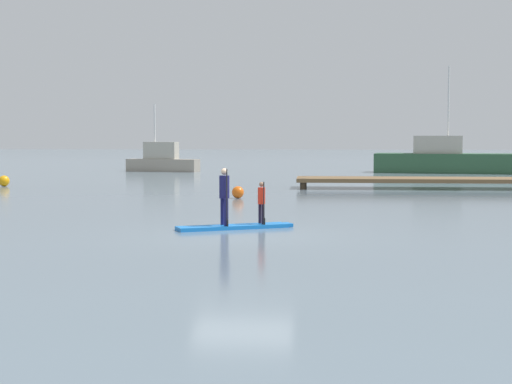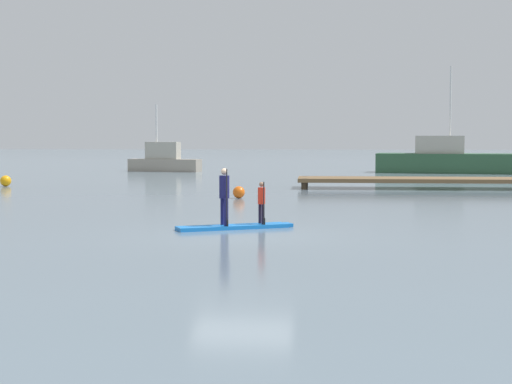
# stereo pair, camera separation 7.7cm
# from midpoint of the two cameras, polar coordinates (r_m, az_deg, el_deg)

# --- Properties ---
(ground_plane) EXTENTS (240.00, 240.00, 0.00)m
(ground_plane) POSITION_cam_midpoint_polar(r_m,az_deg,el_deg) (19.67, -1.06, -3.08)
(ground_plane) COLOR slate
(paddleboard_near) EXTENTS (3.06, 1.80, 0.10)m
(paddleboard_near) POSITION_cam_midpoint_polar(r_m,az_deg,el_deg) (20.89, -1.62, -2.52)
(paddleboard_near) COLOR blue
(paddleboard_near) RESTS_ON ground
(paddler_adult) EXTENTS (0.35, 0.45, 1.50)m
(paddler_adult) POSITION_cam_midpoint_polar(r_m,az_deg,el_deg) (20.70, -2.39, -0.06)
(paddler_adult) COLOR #19194C
(paddler_adult) RESTS_ON paddleboard_near
(paddler_child_solo) EXTENTS (0.26, 0.37, 1.13)m
(paddler_child_solo) POSITION_cam_midpoint_polar(r_m,az_deg,el_deg) (21.07, 0.30, -0.61)
(paddler_child_solo) COLOR black
(paddler_child_solo) RESTS_ON paddleboard_near
(motor_boat_small_navy) EXTENTS (10.12, 4.13, 6.97)m
(motor_boat_small_navy) POSITION_cam_midpoint_polar(r_m,az_deg,el_deg) (53.48, 13.64, 2.28)
(motor_boat_small_navy) COLOR #2D5638
(motor_boat_small_navy) RESTS_ON ground
(trawler_grey_distant) EXTENTS (5.16, 2.24, 4.58)m
(trawler_grey_distant) POSITION_cam_midpoint_polar(r_m,az_deg,el_deg) (54.42, -6.80, 2.27)
(trawler_grey_distant) COLOR #9E9384
(trawler_grey_distant) RESTS_ON ground
(floating_dock) EXTENTS (13.54, 2.44, 0.50)m
(floating_dock) POSITION_cam_midpoint_polar(r_m,az_deg,el_deg) (37.54, 13.30, 0.85)
(floating_dock) COLOR brown
(floating_dock) RESTS_ON ground
(mooring_buoy_near) EXTENTS (0.53, 0.53, 0.53)m
(mooring_buoy_near) POSITION_cam_midpoint_polar(r_m,az_deg,el_deg) (40.13, -17.73, 0.77)
(mooring_buoy_near) COLOR orange
(mooring_buoy_near) RESTS_ON ground
(mooring_buoy_mid) EXTENTS (0.47, 0.47, 0.47)m
(mooring_buoy_mid) POSITION_cam_midpoint_polar(r_m,az_deg,el_deg) (30.96, -1.39, -0.02)
(mooring_buoy_mid) COLOR orange
(mooring_buoy_mid) RESTS_ON ground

